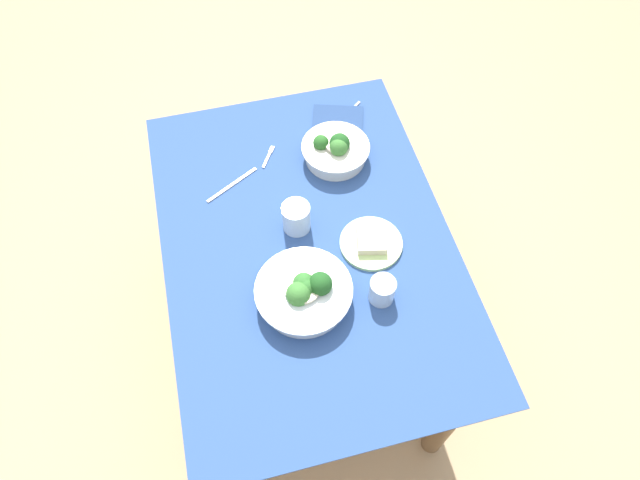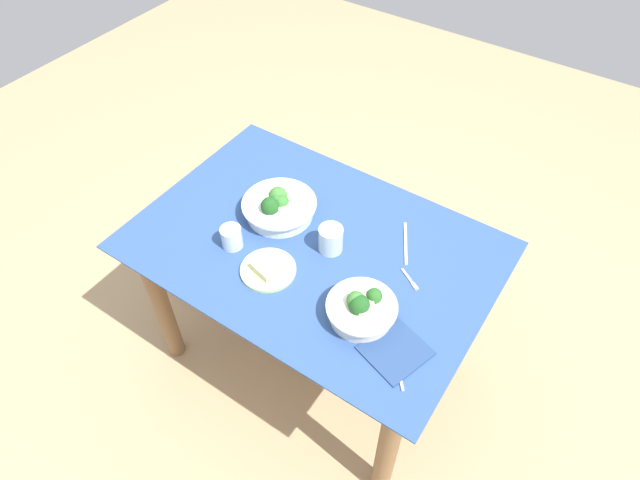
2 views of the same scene
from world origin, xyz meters
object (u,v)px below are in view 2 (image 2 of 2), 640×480
at_px(water_glass_center, 232,237).
at_px(water_glass_side, 331,239).
at_px(fork_by_near_bowl, 398,371).
at_px(napkin_folded_upper, 395,350).
at_px(broccoli_bowl_far, 361,309).
at_px(bread_side_plate, 268,269).
at_px(fork_by_far_bowl, 410,280).
at_px(table_knife_left, 406,243).
at_px(broccoli_bowl_near, 279,207).

xyz_separation_m(water_glass_center, water_glass_side, (-0.29, -0.17, 0.01)).
bearing_deg(fork_by_near_bowl, napkin_folded_upper, -4.96).
relative_size(broccoli_bowl_far, water_glass_center, 2.76).
distance_m(bread_side_plate, fork_by_far_bowl, 0.46).
relative_size(fork_by_far_bowl, napkin_folded_upper, 0.50).
distance_m(broccoli_bowl_far, table_knife_left, 0.35).
bearing_deg(broccoli_bowl_far, water_glass_side, -38.23).
distance_m(water_glass_center, napkin_folded_upper, 0.67).
height_order(water_glass_side, fork_by_near_bowl, water_glass_side).
relative_size(broccoli_bowl_far, broccoli_bowl_near, 0.82).
bearing_deg(napkin_folded_upper, water_glass_center, -4.71).
distance_m(broccoli_bowl_near, fork_by_far_bowl, 0.53).
bearing_deg(broccoli_bowl_near, fork_by_far_bowl, 179.54).
height_order(broccoli_bowl_far, napkin_folded_upper, broccoli_bowl_far).
bearing_deg(broccoli_bowl_far, table_knife_left, -85.45).
bearing_deg(water_glass_center, broccoli_bowl_far, 179.27).
relative_size(fork_by_far_bowl, table_knife_left, 0.44).
relative_size(broccoli_bowl_near, water_glass_side, 2.81).
height_order(broccoli_bowl_far, water_glass_side, broccoli_bowl_far).
xyz_separation_m(bread_side_plate, napkin_folded_upper, (-0.49, 0.03, -0.01)).
relative_size(fork_by_far_bowl, fork_by_near_bowl, 0.95).
bearing_deg(napkin_folded_upper, bread_side_plate, -3.64).
distance_m(water_glass_center, table_knife_left, 0.59).
xyz_separation_m(bread_side_plate, water_glass_center, (0.17, -0.02, 0.03)).
xyz_separation_m(broccoli_bowl_near, fork_by_far_bowl, (-0.53, 0.00, -0.04)).
relative_size(water_glass_center, fork_by_far_bowl, 0.92).
bearing_deg(broccoli_bowl_far, napkin_folded_upper, 161.93).
distance_m(broccoli_bowl_far, bread_side_plate, 0.35).
bearing_deg(napkin_folded_upper, water_glass_side, -31.27).
distance_m(table_knife_left, napkin_folded_upper, 0.43).
relative_size(fork_by_near_bowl, table_knife_left, 0.46).
distance_m(broccoli_bowl_near, fork_by_near_bowl, 0.73).
height_order(water_glass_side, fork_by_far_bowl, water_glass_side).
bearing_deg(fork_by_near_bowl, water_glass_center, 40.21).
xyz_separation_m(water_glass_center, fork_by_near_bowl, (-0.70, 0.11, -0.04)).
height_order(water_glass_center, table_knife_left, water_glass_center).
relative_size(broccoli_bowl_near, fork_by_far_bowl, 3.09).
relative_size(bread_side_plate, fork_by_far_bowl, 2.14).
height_order(broccoli_bowl_near, water_glass_center, broccoli_bowl_near).
distance_m(broccoli_bowl_near, water_glass_center, 0.21).
xyz_separation_m(broccoli_bowl_far, fork_by_far_bowl, (-0.06, -0.21, -0.04)).
relative_size(broccoli_bowl_far, table_knife_left, 1.12).
bearing_deg(water_glass_side, napkin_folded_upper, 148.73).
bearing_deg(fork_by_near_bowl, bread_side_plate, 39.87).
bearing_deg(water_glass_center, fork_by_far_bowl, -160.71).
distance_m(broccoli_bowl_far, broccoli_bowl_near, 0.52).
xyz_separation_m(bread_side_plate, fork_by_far_bowl, (-0.41, -0.23, -0.01)).
xyz_separation_m(fork_by_near_bowl, table_knife_left, (0.21, -0.45, -0.00)).
distance_m(water_glass_side, fork_by_far_bowl, 0.30).
distance_m(bread_side_plate, fork_by_near_bowl, 0.54).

